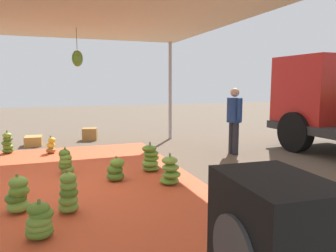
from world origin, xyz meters
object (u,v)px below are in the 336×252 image
Objects in this scene: crate_0 at (33,141)px; banana_bunch_6 at (8,144)px; banana_bunch_7 at (68,194)px; worker_0 at (234,116)px; banana_bunch_4 at (18,196)px; crate_1 at (90,134)px; banana_bunch_2 at (40,221)px; banana_bunch_3 at (66,162)px; banana_bunch_5 at (170,172)px; banana_bunch_8 at (116,170)px; banana_bunch_0 at (151,159)px; banana_bunch_1 at (51,146)px.

banana_bunch_6 is at bearing -31.10° from crate_0.
banana_bunch_7 is 4.70m from worker_0.
worker_0 is (-2.17, 4.59, 0.70)m from banana_bunch_4.
banana_bunch_2 is at bearing -11.19° from crate_1.
banana_bunch_3 is 0.94× the size of banana_bunch_5.
banana_bunch_7 is 5.29m from crate_0.
banana_bunch_5 is 1.25× the size of banana_bunch_8.
worker_0 is (-3.04, 4.30, 0.74)m from banana_bunch_2.
crate_0 is at bearing -179.46° from banana_bunch_4.
banana_bunch_4 is 0.68m from banana_bunch_7.
banana_bunch_3 is 0.99× the size of crate_0.
banana_bunch_8 is at bearing -0.58° from crate_1.
crate_0 is (-2.81, -4.64, -0.80)m from worker_0.
worker_0 is 3.13× the size of crate_0.
banana_bunch_3 is 1.95m from banana_bunch_7.
banana_bunch_2 is at bearing 18.49° from banana_bunch_4.
banana_bunch_2 is 2.17m from banana_bunch_8.
banana_bunch_8 is 0.85× the size of crate_0.
banana_bunch_0 is 1.07× the size of banana_bunch_5.
banana_bunch_0 is at bearing 9.94° from crate_1.
banana_bunch_7 is 5.69m from crate_1.
worker_0 is at bearing 125.29° from banana_bunch_2.
banana_bunch_6 is at bearing -110.32° from worker_0.
crate_0 is at bearing -159.31° from banana_bunch_8.
banana_bunch_0 is 1.36× the size of crate_1.
crate_0 is (-3.30, -0.72, -0.10)m from banana_bunch_3.
banana_bunch_8 is (3.14, 2.06, -0.05)m from banana_bunch_6.
worker_0 is at bearing 69.68° from banana_bunch_6.
banana_bunch_1 is at bearing -176.91° from banana_bunch_7.
worker_0 reaches higher than banana_bunch_1.
banana_bunch_1 is 1.00× the size of banana_bunch_2.
worker_0 is at bearing 127.58° from banana_bunch_5.
banana_bunch_5 is at bearing 4.47° from banana_bunch_0.
banana_bunch_2 is at bearing -8.50° from banana_bunch_3.
banana_bunch_8 reaches higher than crate_0.
banana_bunch_5 is at bearing 111.74° from banana_bunch_7.
banana_bunch_6 is 4.51m from banana_bunch_7.
banana_bunch_0 reaches higher than banana_bunch_5.
banana_bunch_7 is 1.16× the size of crate_0.
banana_bunch_6 is 1.31× the size of banana_bunch_8.
crate_1 is at bearing 166.97° from banana_bunch_3.
banana_bunch_5 is 5.14m from crate_0.
banana_bunch_1 is 2.06m from banana_bunch_3.
banana_bunch_7 is at bearing -58.48° from worker_0.
banana_bunch_4 reaches higher than banana_bunch_8.
banana_bunch_4 reaches higher than banana_bunch_3.
banana_bunch_1 is (-2.40, -1.82, -0.06)m from banana_bunch_0.
banana_bunch_7 reaches higher than banana_bunch_0.
banana_bunch_1 reaches higher than crate_0.
banana_bunch_0 reaches higher than crate_1.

